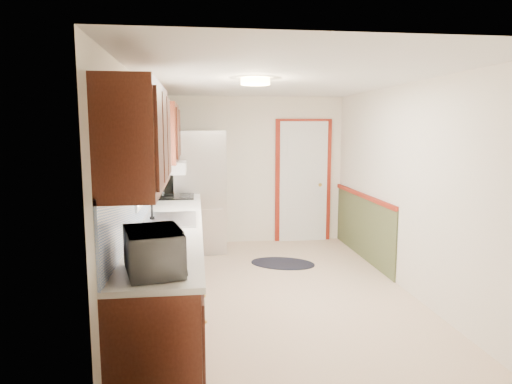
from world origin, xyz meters
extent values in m
cube|color=beige|center=(0.00, 0.00, 0.00)|extent=(3.20, 5.20, 0.12)
cube|color=white|center=(0.00, 0.00, 2.40)|extent=(3.20, 5.20, 0.12)
cube|color=white|center=(0.00, 2.50, 1.20)|extent=(3.20, 0.10, 2.40)
cube|color=white|center=(0.00, -2.50, 1.20)|extent=(3.20, 0.10, 2.40)
cube|color=white|center=(-1.50, 0.00, 1.20)|extent=(0.10, 5.20, 2.40)
cube|color=white|center=(1.50, 0.00, 1.20)|extent=(0.10, 5.20, 2.40)
cube|color=#3B170D|center=(-1.20, -0.30, 0.45)|extent=(0.60, 4.00, 0.90)
cube|color=silver|center=(-1.19, -0.30, 0.92)|extent=(0.63, 4.00, 0.04)
cube|color=#5E91E6|center=(-1.49, -0.30, 1.22)|extent=(0.02, 4.00, 0.55)
cube|color=#3B170D|center=(-1.32, -1.60, 1.83)|extent=(0.35, 1.40, 0.75)
cube|color=#3B170D|center=(-1.32, 1.10, 1.83)|extent=(0.35, 1.20, 0.75)
cube|color=white|center=(-1.49, -0.20, 1.62)|extent=(0.02, 1.00, 0.90)
cube|color=#DE5829|center=(-1.44, -0.20, 1.97)|extent=(0.05, 1.12, 0.24)
cube|color=#B7B7BC|center=(-1.19, -0.20, 0.95)|extent=(0.52, 0.82, 0.02)
cube|color=white|center=(-1.27, 1.15, 1.38)|extent=(0.45, 0.60, 0.15)
cube|color=maroon|center=(0.85, 2.47, 1.00)|extent=(0.94, 0.05, 2.08)
cube|color=white|center=(0.85, 2.44, 1.00)|extent=(0.80, 0.04, 2.00)
cube|color=#474F2C|center=(1.49, 1.35, 0.45)|extent=(0.02, 2.30, 0.90)
cube|color=maroon|center=(1.48, 1.35, 0.92)|extent=(0.04, 2.30, 0.06)
cylinder|color=#FFD88C|center=(-0.30, -0.20, 2.36)|extent=(0.30, 0.30, 0.06)
imported|color=white|center=(-1.20, -1.95, 1.12)|extent=(0.40, 0.57, 0.35)
cube|color=#B7B7BC|center=(-0.89, 2.05, 0.93)|extent=(0.83, 0.79, 1.85)
cylinder|color=black|center=(-1.15, 1.65, 0.83)|extent=(0.02, 0.02, 1.30)
ellipsoid|color=black|center=(0.26, 1.16, 0.01)|extent=(1.05, 0.88, 0.01)
cube|color=black|center=(-1.19, 1.40, 0.95)|extent=(0.46, 0.56, 0.02)
camera|label=1|loc=(-0.91, -4.94, 1.89)|focal=32.00mm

